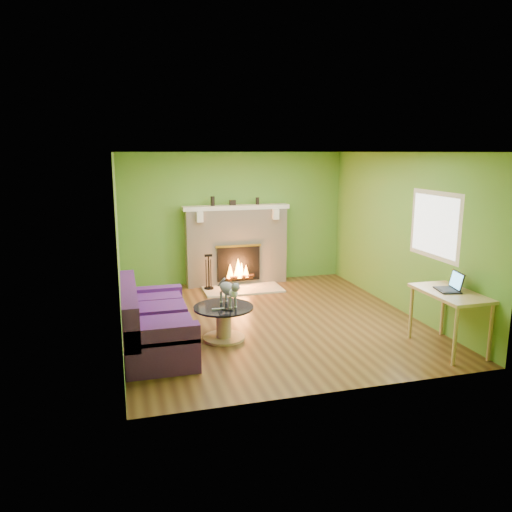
{
  "coord_description": "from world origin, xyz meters",
  "views": [
    {
      "loc": [
        -2.21,
        -7.18,
        2.61
      ],
      "look_at": [
        -0.12,
        0.4,
        0.96
      ],
      "focal_mm": 35.0,
      "sensor_mm": 36.0,
      "label": 1
    }
  ],
  "objects_px": {
    "coffee_table": "(224,320)",
    "desk": "(450,299)",
    "cat": "(228,292)",
    "sofa": "(153,324)"
  },
  "relations": [
    {
      "from": "sofa",
      "to": "cat",
      "type": "bearing_deg",
      "value": 6.0
    },
    {
      "from": "sofa",
      "to": "coffee_table",
      "type": "distance_m",
      "value": 0.99
    },
    {
      "from": "coffee_table",
      "to": "cat",
      "type": "bearing_deg",
      "value": 32.01
    },
    {
      "from": "sofa",
      "to": "desk",
      "type": "bearing_deg",
      "value": -16.03
    },
    {
      "from": "coffee_table",
      "to": "cat",
      "type": "height_order",
      "value": "cat"
    },
    {
      "from": "sofa",
      "to": "coffee_table",
      "type": "height_order",
      "value": "sofa"
    },
    {
      "from": "desk",
      "to": "cat",
      "type": "bearing_deg",
      "value": 156.26
    },
    {
      "from": "coffee_table",
      "to": "desk",
      "type": "distance_m",
      "value": 3.08
    },
    {
      "from": "cat",
      "to": "desk",
      "type": "bearing_deg",
      "value": -36.12
    },
    {
      "from": "coffee_table",
      "to": "cat",
      "type": "xyz_separation_m",
      "value": [
        0.08,
        0.05,
        0.4
      ]
    }
  ]
}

